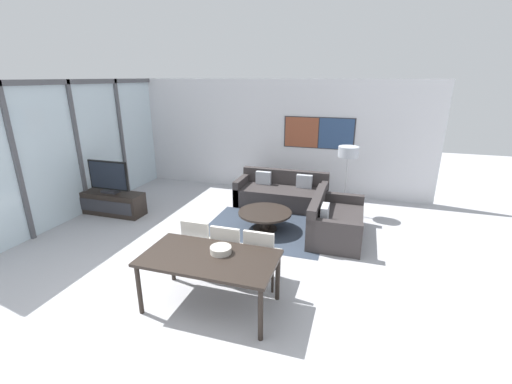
{
  "coord_description": "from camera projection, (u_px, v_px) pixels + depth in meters",
  "views": [
    {
      "loc": [
        2.23,
        -2.86,
        2.85
      ],
      "look_at": [
        0.56,
        2.49,
        0.95
      ],
      "focal_mm": 24.0,
      "sensor_mm": 36.0,
      "label": 1
    }
  ],
  "objects": [
    {
      "name": "ground_plane",
      "position": [
        150.0,
        325.0,
        4.13
      ],
      "size": [
        24.0,
        24.0,
        0.0
      ],
      "primitive_type": "plane",
      "color": "#B2B2B7"
    },
    {
      "name": "wall_back",
      "position": [
        272.0,
        136.0,
        8.69
      ],
      "size": [
        7.93,
        0.09,
        2.8
      ],
      "color": "silver",
      "rests_on": "ground_plane"
    },
    {
      "name": "window_wall_left",
      "position": [
        76.0,
        143.0,
        7.13
      ],
      "size": [
        0.07,
        5.56,
        2.8
      ],
      "color": "silver",
      "rests_on": "ground_plane"
    },
    {
      "name": "area_rug",
      "position": [
        265.0,
        229.0,
        6.72
      ],
      "size": [
        2.32,
        1.83,
        0.01
      ],
      "color": "#333D4C",
      "rests_on": "ground_plane"
    },
    {
      "name": "tv_console",
      "position": [
        112.0,
        203.0,
        7.42
      ],
      "size": [
        1.42,
        0.47,
        0.49
      ],
      "color": "black",
      "rests_on": "ground_plane"
    },
    {
      "name": "television",
      "position": [
        109.0,
        177.0,
        7.23
      ],
      "size": [
        0.94,
        0.2,
        0.7
      ],
      "color": "#2D2D33",
      "rests_on": "tv_console"
    },
    {
      "name": "sofa_main",
      "position": [
        282.0,
        194.0,
        7.96
      ],
      "size": [
        2.05,
        0.92,
        0.76
      ],
      "color": "#383333",
      "rests_on": "ground_plane"
    },
    {
      "name": "sofa_side",
      "position": [
        332.0,
        223.0,
        6.38
      ],
      "size": [
        0.92,
        1.6,
        0.76
      ],
      "rotation": [
        0.0,
        0.0,
        1.57
      ],
      "color": "#383333",
      "rests_on": "ground_plane"
    },
    {
      "name": "coffee_table",
      "position": [
        265.0,
        216.0,
        6.63
      ],
      "size": [
        1.03,
        1.03,
        0.37
      ],
      "color": "black",
      "rests_on": "ground_plane"
    },
    {
      "name": "dining_table",
      "position": [
        209.0,
        262.0,
        4.27
      ],
      "size": [
        1.69,
        0.91,
        0.72
      ],
      "color": "black",
      "rests_on": "ground_plane"
    },
    {
      "name": "dining_chair_left",
      "position": [
        200.0,
        243.0,
        5.09
      ],
      "size": [
        0.46,
        0.46,
        0.89
      ],
      "color": "beige",
      "rests_on": "ground_plane"
    },
    {
      "name": "dining_chair_centre",
      "position": [
        229.0,
        249.0,
        4.91
      ],
      "size": [
        0.46,
        0.46,
        0.89
      ],
      "color": "beige",
      "rests_on": "ground_plane"
    },
    {
      "name": "dining_chair_right",
      "position": [
        261.0,
        254.0,
        4.77
      ],
      "size": [
        0.46,
        0.46,
        0.89
      ],
      "color": "beige",
      "rests_on": "ground_plane"
    },
    {
      "name": "fruit_bowl",
      "position": [
        221.0,
        249.0,
        4.33
      ],
      "size": [
        0.27,
        0.27,
        0.09
      ],
      "color": "#B7B2A8",
      "rests_on": "dining_table"
    },
    {
      "name": "floor_lamp",
      "position": [
        348.0,
        156.0,
        7.09
      ],
      "size": [
        0.42,
        0.42,
        1.48
      ],
      "color": "#2D2D33",
      "rests_on": "ground_plane"
    }
  ]
}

